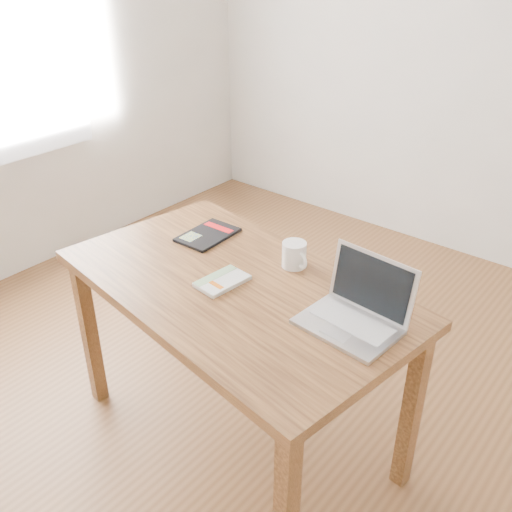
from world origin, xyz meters
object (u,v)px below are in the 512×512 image
Objects in this scene: desk at (235,304)px; black_guidebook at (208,235)px; laptop at (356,311)px; coffee_mug at (295,255)px; white_guidebook at (222,281)px.

black_guidebook is at bearing 156.43° from desk.
desk is at bearing -167.29° from laptop.
black_guidebook is 0.42m from coffee_mug.
laptop reaches higher than white_guidebook.
coffee_mug is at bearing 160.22° from laptop.
coffee_mug is at bearing 75.32° from desk.
coffee_mug reaches higher than black_guidebook.
desk is 11.01× the size of coffee_mug.
desk is 0.48m from laptop.
white_guidebook is 1.55× the size of coffee_mug.
coffee_mug is at bearing 69.17° from white_guidebook.
desk is 0.39m from black_guidebook.
desk is 7.09× the size of white_guidebook.
laptop is at bearing 16.71° from white_guidebook.
laptop is (0.49, 0.09, 0.04)m from white_guidebook.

